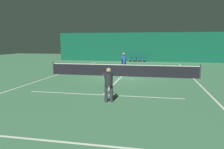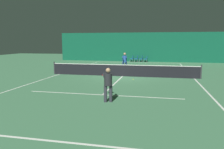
# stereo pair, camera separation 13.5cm
# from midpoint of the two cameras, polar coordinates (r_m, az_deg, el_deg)

# --- Properties ---
(ground_plane) EXTENTS (60.00, 60.00, 0.00)m
(ground_plane) POSITION_cam_midpoint_polar(r_m,az_deg,el_deg) (17.63, 2.36, -0.46)
(ground_plane) COLOR #3D704C
(backdrop_curtain) EXTENTS (23.00, 0.12, 4.04)m
(backdrop_curtain) POSITION_cam_midpoint_polar(r_m,az_deg,el_deg) (31.06, 6.45, 7.12)
(backdrop_curtain) COLOR #0F5138
(backdrop_curtain) RESTS_ON ground
(court_line_baseline_far) EXTENTS (11.00, 0.10, 0.00)m
(court_line_baseline_far) POSITION_cam_midpoint_polar(r_m,az_deg,el_deg) (29.36, 6.07, 3.10)
(court_line_baseline_far) COLOR silver
(court_line_baseline_far) RESTS_ON ground
(court_line_baseline_near) EXTENTS (11.00, 0.10, 0.00)m
(court_line_baseline_near) POSITION_cam_midpoint_polar(r_m,az_deg,el_deg) (6.57, -15.12, -16.50)
(court_line_baseline_near) COLOR silver
(court_line_baseline_near) RESTS_ON ground
(court_line_service_far) EXTENTS (8.25, 0.10, 0.00)m
(court_line_service_far) POSITION_cam_midpoint_polar(r_m,az_deg,el_deg) (23.92, 4.81, 1.89)
(court_line_service_far) COLOR silver
(court_line_service_far) RESTS_ON ground
(court_line_service_near) EXTENTS (8.25, 0.10, 0.00)m
(court_line_service_near) POSITION_cam_midpoint_polar(r_m,az_deg,el_deg) (11.48, -2.75, -5.34)
(court_line_service_near) COLOR silver
(court_line_service_near) RESTS_ON ground
(court_line_sideline_left) EXTENTS (0.10, 23.80, 0.00)m
(court_line_sideline_left) POSITION_cam_midpoint_polar(r_m,az_deg,el_deg) (19.27, -14.00, 0.07)
(court_line_sideline_left) COLOR silver
(court_line_sideline_left) RESTS_ON ground
(court_line_sideline_right) EXTENTS (0.10, 23.80, 0.00)m
(court_line_sideline_right) POSITION_cam_midpoint_polar(r_m,az_deg,el_deg) (17.63, 20.30, -0.98)
(court_line_sideline_right) COLOR silver
(court_line_sideline_right) RESTS_ON ground
(court_line_centre) EXTENTS (0.10, 12.80, 0.00)m
(court_line_centre) POSITION_cam_midpoint_polar(r_m,az_deg,el_deg) (17.63, 2.36, -0.45)
(court_line_centre) COLOR silver
(court_line_centre) RESTS_ON ground
(tennis_net) EXTENTS (12.00, 0.10, 1.07)m
(tennis_net) POSITION_cam_midpoint_polar(r_m,az_deg,el_deg) (17.56, 2.38, 1.19)
(tennis_net) COLOR black
(tennis_net) RESTS_ON ground
(player_near) EXTENTS (0.81, 1.35, 1.58)m
(player_near) POSITION_cam_midpoint_polar(r_m,az_deg,el_deg) (10.00, -1.30, -2.01)
(player_near) COLOR #2D2D38
(player_near) RESTS_ON ground
(player_far) EXTENTS (0.53, 1.42, 1.76)m
(player_far) POSITION_cam_midpoint_polar(r_m,az_deg,el_deg) (20.36, 2.88, 3.64)
(player_far) COLOR navy
(player_far) RESTS_ON ground
(courtside_chair_0) EXTENTS (0.44, 0.44, 0.84)m
(courtside_chair_0) POSITION_cam_midpoint_polar(r_m,az_deg,el_deg) (30.67, 4.76, 4.26)
(courtside_chair_0) COLOR #99999E
(courtside_chair_0) RESTS_ON ground
(courtside_chair_1) EXTENTS (0.44, 0.44, 0.84)m
(courtside_chair_1) POSITION_cam_midpoint_polar(r_m,az_deg,el_deg) (30.60, 5.96, 4.23)
(courtside_chair_1) COLOR #99999E
(courtside_chair_1) RESTS_ON ground
(courtside_chair_2) EXTENTS (0.44, 0.44, 0.84)m
(courtside_chair_2) POSITION_cam_midpoint_polar(r_m,az_deg,el_deg) (30.55, 7.17, 4.20)
(courtside_chair_2) COLOR #99999E
(courtside_chair_2) RESTS_ON ground
(courtside_chair_3) EXTENTS (0.44, 0.44, 0.84)m
(courtside_chair_3) POSITION_cam_midpoint_polar(r_m,az_deg,el_deg) (30.51, 8.38, 4.17)
(courtside_chair_3) COLOR #99999E
(courtside_chair_3) RESTS_ON ground
(tennis_ball) EXTENTS (0.07, 0.07, 0.07)m
(tennis_ball) POSITION_cam_midpoint_polar(r_m,az_deg,el_deg) (16.03, 5.17, -1.27)
(tennis_ball) COLOR #D1DB33
(tennis_ball) RESTS_ON ground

